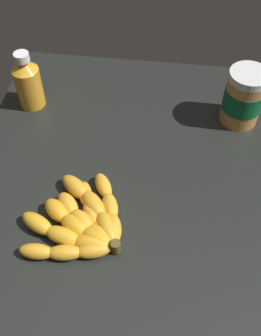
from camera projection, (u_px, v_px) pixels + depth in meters
The scene contains 4 objects.
ground_plane at pixel (125, 203), 89.38cm from camera, with size 98.32×73.36×4.89cm, color black.
banana_bunch at pixel (83, 222), 81.60cm from camera, with size 22.61×22.10×3.72cm.
peanut_butter_jar at pixel (244, 97), 97.14cm from camera, with size 9.62×9.62×14.54cm.
honey_bottle at pixel (28, 82), 100.90cm from camera, with size 6.73×6.73×15.61cm.
Camera 1 is at (-49.31, -7.48, 72.15)cm, focal length 42.82 mm.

